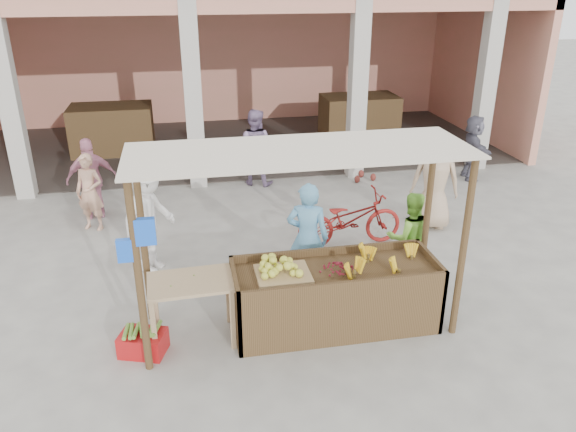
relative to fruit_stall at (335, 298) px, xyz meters
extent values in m
plane|color=slate|center=(-0.50, 0.00, -0.40)|extent=(60.00, 60.00, 0.00)
cube|color=tan|center=(-0.50, 11.40, 1.60)|extent=(14.00, 0.20, 4.00)
cube|color=tan|center=(6.40, 8.50, 1.60)|extent=(0.20, 6.00, 4.00)
cube|color=tan|center=(-0.50, 5.65, 3.35)|extent=(14.00, 0.30, 0.50)
cube|color=#ABA69C|center=(-5.00, 5.65, 1.60)|extent=(0.35, 0.35, 4.00)
cube|color=#ABA69C|center=(-1.50, 5.65, 1.60)|extent=(0.35, 0.35, 4.00)
cube|color=#ABA69C|center=(2.00, 5.65, 1.60)|extent=(0.35, 0.35, 4.00)
cube|color=#ABA69C|center=(5.00, 5.65, 1.60)|extent=(0.35, 0.35, 4.00)
cube|color=#513920|center=(-3.50, 8.50, 0.20)|extent=(2.00, 1.20, 1.20)
cube|color=#513920|center=(3.00, 8.50, 0.20)|extent=(2.00, 1.20, 1.20)
cube|color=#513920|center=(0.00, 0.00, 0.00)|extent=(2.60, 0.95, 0.80)
cylinder|color=#513920|center=(-2.35, -0.45, 0.78)|extent=(0.09, 0.09, 2.35)
cylinder|color=#513920|center=(1.45, -0.45, 0.78)|extent=(0.09, 0.09, 2.35)
cylinder|color=#513920|center=(-2.35, 0.60, 0.78)|extent=(0.09, 0.09, 2.35)
cylinder|color=#513920|center=(1.45, 0.60, 0.78)|extent=(0.09, 0.09, 2.35)
cube|color=#C0B6A0|center=(-0.45, 0.08, 1.97)|extent=(4.00, 1.35, 0.03)
cube|color=blue|center=(-2.23, -0.45, 1.35)|extent=(0.22, 0.08, 0.30)
cube|color=blue|center=(-2.45, -0.45, 1.15)|extent=(0.18, 0.07, 0.26)
cube|color=#A08152|center=(-0.68, -0.03, 0.43)|extent=(0.66, 0.57, 0.06)
ellipsoid|color=yellow|center=(-0.68, -0.03, 0.52)|extent=(0.57, 0.49, 0.12)
ellipsoid|color=maroon|center=(0.02, -0.02, 0.48)|extent=(0.48, 0.39, 0.15)
cube|color=tan|center=(-1.81, 0.04, 0.41)|extent=(1.06, 0.73, 0.04)
cube|color=tan|center=(-2.27, -0.25, 0.00)|extent=(0.06, 0.06, 0.79)
cube|color=tan|center=(-1.34, -0.25, 0.00)|extent=(0.06, 0.06, 0.79)
cube|color=tan|center=(-2.27, 0.33, 0.00)|extent=(0.06, 0.06, 0.79)
cube|color=tan|center=(-1.34, 0.33, 0.00)|extent=(0.06, 0.06, 0.79)
cube|color=#AD1214|center=(-2.42, -0.14, -0.26)|extent=(0.62, 0.53, 0.27)
ellipsoid|color=maroon|center=(1.92, 5.12, -0.07)|extent=(0.48, 0.48, 0.66)
ellipsoid|color=maroon|center=(2.30, 5.18, -0.07)|extent=(0.48, 0.48, 0.66)
ellipsoid|color=maroon|center=(2.12, 5.45, -0.07)|extent=(0.48, 0.48, 0.66)
imported|color=#5EA2D0|center=(-0.15, 0.96, 0.47)|extent=(0.78, 0.68, 1.75)
imported|color=#7CC63C|center=(1.36, 0.92, 0.34)|extent=(0.76, 0.50, 1.48)
imported|color=maroon|center=(0.86, 2.23, 0.09)|extent=(0.73, 1.90, 0.98)
imported|color=silver|center=(-2.35, 1.97, 0.56)|extent=(1.18, 1.37, 1.91)
imported|color=#C87B94|center=(-3.47, 4.26, 0.42)|extent=(1.05, 0.72, 1.63)
imported|color=tan|center=(2.54, 2.67, 0.56)|extent=(1.09, 0.92, 1.92)
imported|color=#565463|center=(4.47, 4.93, 0.35)|extent=(0.84, 1.48, 1.51)
imported|color=tan|center=(-3.45, 3.73, 0.32)|extent=(0.65, 0.58, 1.45)
imported|color=gray|center=(-0.27, 5.52, 0.50)|extent=(1.01, 0.84, 1.79)
camera|label=1|loc=(-1.76, -5.97, 3.85)|focal=35.00mm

